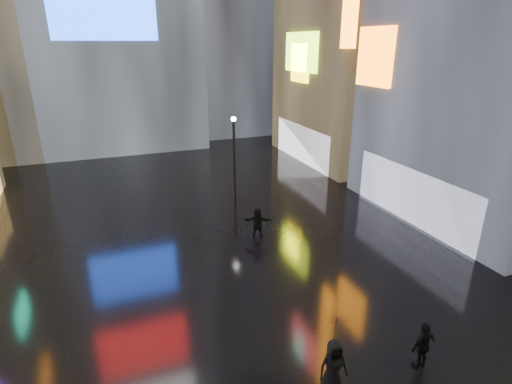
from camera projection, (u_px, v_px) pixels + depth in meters
ground at (201, 231)px, 21.12m from camera, size 140.00×140.00×0.00m
lamp_far at (234, 153)px, 24.65m from camera, size 0.30×0.30×5.20m
pedestrian_3 at (423, 345)px, 12.01m from camera, size 0.98×0.50×1.59m
pedestrian_4 at (333, 366)px, 11.16m from camera, size 0.90×0.65×1.71m
pedestrian_5 at (258, 222)px, 20.30m from camera, size 1.52×1.02×1.57m
umbrella_2 at (336, 330)px, 10.72m from camera, size 1.21×1.22×0.79m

